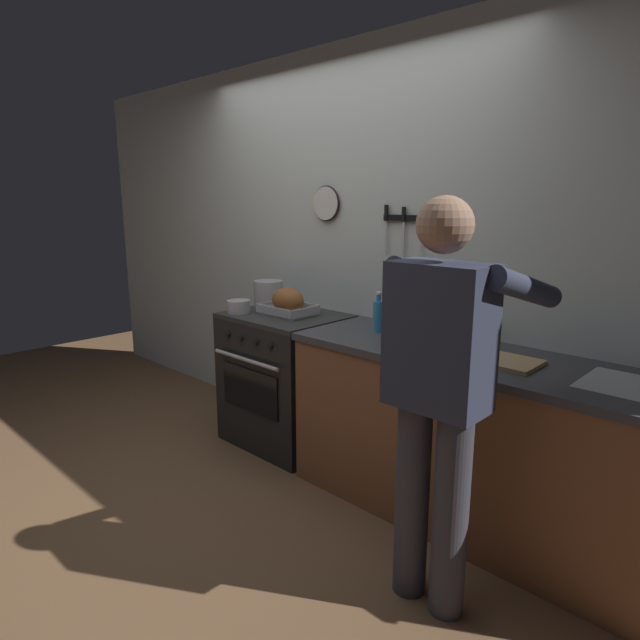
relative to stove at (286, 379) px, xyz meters
The scene contains 12 objects.
ground_plane 1.11m from the stove, 77.45° to the right, with size 8.00×8.00×0.00m, color brown.
wall_back 0.95m from the stove, 58.68° to the left, with size 6.00×0.13×2.60m.
counter_block 1.43m from the stove, ahead, with size 2.03×0.65×0.90m.
stove is the anchor object (origin of this frame).
person_cook 1.75m from the stove, 21.76° to the right, with size 0.51×0.63×1.66m.
roasting_pan 0.53m from the stove, 25.49° to the left, with size 0.35×0.26×0.18m.
stock_pot 0.62m from the stove, 159.40° to the left, with size 0.20×0.20×0.18m.
saucepan 0.59m from the stove, 144.76° to the right, with size 0.16×0.16×0.09m.
cutting_board 1.59m from the stove, ahead, with size 0.36×0.24×0.02m, color tan.
bottle_vinegar 1.21m from the stove, ahead, with size 0.07×0.07×0.24m.
bottle_dish_soap 0.92m from the stove, ahead, with size 0.06×0.06×0.23m.
bottle_cooking_oil 1.33m from the stove, ahead, with size 0.07×0.07×0.28m.
Camera 1 is at (2.36, -1.38, 1.64)m, focal length 30.24 mm.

